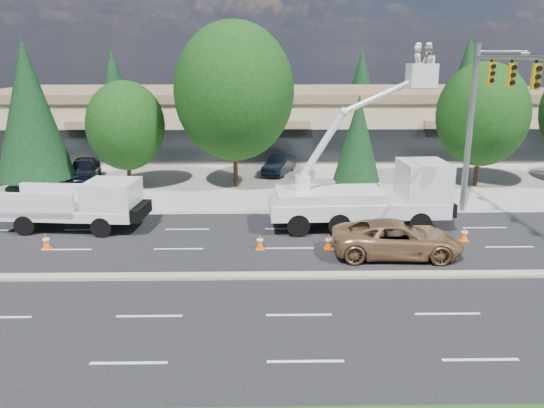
{
  "coord_description": "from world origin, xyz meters",
  "views": [
    {
      "loc": [
        -1.18,
        -19.25,
        8.35
      ],
      "look_at": [
        -0.81,
        2.07,
        2.4
      ],
      "focal_mm": 35.0,
      "sensor_mm": 36.0,
      "label": 1
    }
  ],
  "objects_px": {
    "bucket_truck": "(374,190)",
    "signal_mast": "(490,105)",
    "utility_pickup": "(82,209)",
    "minivan": "(397,239)"
  },
  "relations": [
    {
      "from": "bucket_truck",
      "to": "signal_mast",
      "type": "bearing_deg",
      "value": 5.56
    },
    {
      "from": "utility_pickup",
      "to": "bucket_truck",
      "type": "bearing_deg",
      "value": 5.86
    },
    {
      "from": "signal_mast",
      "to": "bucket_truck",
      "type": "bearing_deg",
      "value": -171.91
    },
    {
      "from": "utility_pickup",
      "to": "minivan",
      "type": "distance_m",
      "value": 15.26
    },
    {
      "from": "utility_pickup",
      "to": "minivan",
      "type": "relative_size",
      "value": 1.21
    },
    {
      "from": "utility_pickup",
      "to": "bucket_truck",
      "type": "relative_size",
      "value": 0.75
    },
    {
      "from": "utility_pickup",
      "to": "minivan",
      "type": "xyz_separation_m",
      "value": [
        14.75,
        -3.9,
        -0.26
      ]
    },
    {
      "from": "signal_mast",
      "to": "minivan",
      "type": "bearing_deg",
      "value": -138.68
    },
    {
      "from": "signal_mast",
      "to": "utility_pickup",
      "type": "xyz_separation_m",
      "value": [
        -20.2,
        -0.89,
        -5.03
      ]
    },
    {
      "from": "utility_pickup",
      "to": "bucket_truck",
      "type": "distance_m",
      "value": 14.55
    }
  ]
}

